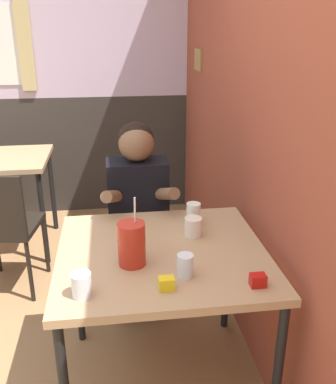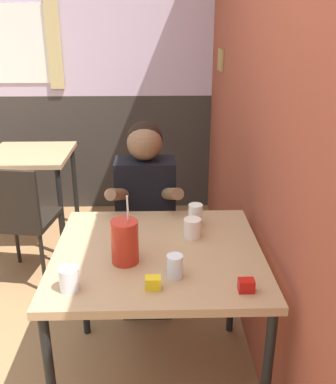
{
  "view_description": "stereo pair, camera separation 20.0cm",
  "coord_description": "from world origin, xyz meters",
  "px_view_note": "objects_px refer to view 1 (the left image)",
  "views": [
    {
      "loc": [
        0.4,
        -1.39,
        1.71
      ],
      "look_at": [
        0.65,
        0.46,
        0.98
      ],
      "focal_mm": 40.0,
      "sensor_mm": 36.0,
      "label": 1
    },
    {
      "loc": [
        0.59,
        -1.4,
        1.71
      ],
      "look_at": [
        0.65,
        0.46,
        0.98
      ],
      "focal_mm": 40.0,
      "sensor_mm": 36.0,
      "label": 2
    }
  ],
  "objects_px": {
    "main_table": "(162,265)",
    "person_seated": "(139,221)",
    "chair_near_window": "(2,223)",
    "background_table": "(7,170)",
    "cocktail_pitcher": "(132,244)"
  },
  "relations": [
    {
      "from": "main_table",
      "to": "cocktail_pitcher",
      "type": "relative_size",
      "value": 3.01
    },
    {
      "from": "main_table",
      "to": "background_table",
      "type": "xyz_separation_m",
      "value": [
        -1.01,
        1.6,
        -0.04
      ]
    },
    {
      "from": "background_table",
      "to": "cocktail_pitcher",
      "type": "xyz_separation_m",
      "value": [
        0.87,
        -1.7,
        0.2
      ]
    },
    {
      "from": "cocktail_pitcher",
      "to": "chair_near_window",
      "type": "bearing_deg",
      "value": 127.25
    },
    {
      "from": "person_seated",
      "to": "main_table",
      "type": "bearing_deg",
      "value": -83.58
    },
    {
      "from": "main_table",
      "to": "chair_near_window",
      "type": "xyz_separation_m",
      "value": [
        -0.93,
        0.94,
        -0.18
      ]
    },
    {
      "from": "main_table",
      "to": "person_seated",
      "type": "height_order",
      "value": "person_seated"
    },
    {
      "from": "main_table",
      "to": "chair_near_window",
      "type": "relative_size",
      "value": 1.06
    },
    {
      "from": "chair_near_window",
      "to": "person_seated",
      "type": "distance_m",
      "value": 0.94
    },
    {
      "from": "main_table",
      "to": "cocktail_pitcher",
      "type": "bearing_deg",
      "value": -145.75
    },
    {
      "from": "main_table",
      "to": "background_table",
      "type": "bearing_deg",
      "value": 122.23
    },
    {
      "from": "main_table",
      "to": "person_seated",
      "type": "bearing_deg",
      "value": 96.42
    },
    {
      "from": "person_seated",
      "to": "cocktail_pitcher",
      "type": "distance_m",
      "value": 0.73
    },
    {
      "from": "background_table",
      "to": "chair_near_window",
      "type": "xyz_separation_m",
      "value": [
        0.08,
        -0.66,
        -0.14
      ]
    },
    {
      "from": "main_table",
      "to": "person_seated",
      "type": "xyz_separation_m",
      "value": [
        -0.07,
        0.59,
        -0.06
      ]
    }
  ]
}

